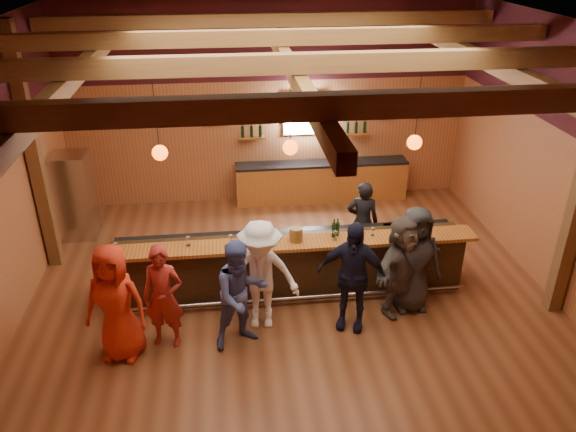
{
  "coord_description": "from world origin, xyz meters",
  "views": [
    {
      "loc": [
        -1.01,
        -8.22,
        5.7
      ],
      "look_at": [
        0.0,
        0.3,
        1.35
      ],
      "focal_mm": 35.0,
      "sensor_mm": 36.0,
      "label": 1
    }
  ],
  "objects_px": {
    "customer_navy": "(352,276)",
    "customer_denim": "(241,294)",
    "customer_dark": "(414,260)",
    "customer_redvest": "(163,297)",
    "customer_brown": "(402,265)",
    "bottle_a": "(334,230)",
    "back_bar_cabinet": "(322,181)",
    "customer_orange": "(116,303)",
    "customer_white": "(261,276)",
    "stainless_fridge": "(75,196)",
    "bar_counter": "(290,262)",
    "bartender": "(362,222)",
    "ice_bucket": "(296,234)"
  },
  "relations": [
    {
      "from": "stainless_fridge",
      "to": "bartender",
      "type": "xyz_separation_m",
      "value": [
        5.59,
        -1.66,
        -0.08
      ]
    },
    {
      "from": "customer_orange",
      "to": "customer_navy",
      "type": "distance_m",
      "value": 3.54
    },
    {
      "from": "customer_navy",
      "to": "customer_brown",
      "type": "relative_size",
      "value": 1.07
    },
    {
      "from": "customer_denim",
      "to": "customer_dark",
      "type": "height_order",
      "value": "customer_dark"
    },
    {
      "from": "back_bar_cabinet",
      "to": "customer_navy",
      "type": "bearing_deg",
      "value": -94.35
    },
    {
      "from": "customer_redvest",
      "to": "customer_navy",
      "type": "xyz_separation_m",
      "value": [
        2.88,
        0.1,
        0.09
      ]
    },
    {
      "from": "bar_counter",
      "to": "bottle_a",
      "type": "distance_m",
      "value": 1.04
    },
    {
      "from": "back_bar_cabinet",
      "to": "stainless_fridge",
      "type": "distance_m",
      "value": 5.43
    },
    {
      "from": "customer_dark",
      "to": "customer_denim",
      "type": "bearing_deg",
      "value": -170.05
    },
    {
      "from": "customer_denim",
      "to": "customer_white",
      "type": "distance_m",
      "value": 0.52
    },
    {
      "from": "stainless_fridge",
      "to": "customer_white",
      "type": "bearing_deg",
      "value": -44.45
    },
    {
      "from": "customer_navy",
      "to": "bottle_a",
      "type": "xyz_separation_m",
      "value": [
        -0.11,
        0.96,
        0.3
      ]
    },
    {
      "from": "back_bar_cabinet",
      "to": "customer_white",
      "type": "relative_size",
      "value": 2.15
    },
    {
      "from": "bartender",
      "to": "ice_bucket",
      "type": "height_order",
      "value": "bartender"
    },
    {
      "from": "customer_brown",
      "to": "ice_bucket",
      "type": "relative_size",
      "value": 7.27
    },
    {
      "from": "customer_brown",
      "to": "bartender",
      "type": "height_order",
      "value": "customer_brown"
    },
    {
      "from": "customer_dark",
      "to": "ice_bucket",
      "type": "distance_m",
      "value": 1.97
    },
    {
      "from": "stainless_fridge",
      "to": "customer_denim",
      "type": "height_order",
      "value": "stainless_fridge"
    },
    {
      "from": "back_bar_cabinet",
      "to": "customer_orange",
      "type": "distance_m",
      "value": 6.4
    },
    {
      "from": "bar_counter",
      "to": "customer_redvest",
      "type": "relative_size",
      "value": 3.72
    },
    {
      "from": "bar_counter",
      "to": "bottle_a",
      "type": "height_order",
      "value": "bottle_a"
    },
    {
      "from": "customer_redvest",
      "to": "customer_white",
      "type": "xyz_separation_m",
      "value": [
        1.47,
        0.28,
        0.09
      ]
    },
    {
      "from": "customer_orange",
      "to": "customer_denim",
      "type": "distance_m",
      "value": 1.8
    },
    {
      "from": "stainless_fridge",
      "to": "customer_navy",
      "type": "bearing_deg",
      "value": -36.48
    },
    {
      "from": "customer_navy",
      "to": "customer_dark",
      "type": "relative_size",
      "value": 1.01
    },
    {
      "from": "customer_dark",
      "to": "customer_brown",
      "type": "bearing_deg",
      "value": -165.09
    },
    {
      "from": "customer_white",
      "to": "customer_dark",
      "type": "distance_m",
      "value": 2.53
    },
    {
      "from": "customer_orange",
      "to": "customer_redvest",
      "type": "distance_m",
      "value": 0.68
    },
    {
      "from": "bar_counter",
      "to": "back_bar_cabinet",
      "type": "height_order",
      "value": "bar_counter"
    },
    {
      "from": "customer_orange",
      "to": "bottle_a",
      "type": "relative_size",
      "value": 5.56
    },
    {
      "from": "back_bar_cabinet",
      "to": "customer_white",
      "type": "bearing_deg",
      "value": -111.07
    },
    {
      "from": "customer_denim",
      "to": "customer_navy",
      "type": "relative_size",
      "value": 0.95
    },
    {
      "from": "bottle_a",
      "to": "stainless_fridge",
      "type": "bearing_deg",
      "value": 150.9
    },
    {
      "from": "customer_redvest",
      "to": "bartender",
      "type": "distance_m",
      "value": 4.1
    },
    {
      "from": "customer_white",
      "to": "bar_counter",
      "type": "bearing_deg",
      "value": 68.66
    },
    {
      "from": "customer_brown",
      "to": "bar_counter",
      "type": "bearing_deg",
      "value": 115.65
    },
    {
      "from": "stainless_fridge",
      "to": "customer_redvest",
      "type": "relative_size",
      "value": 1.06
    },
    {
      "from": "customer_white",
      "to": "customer_navy",
      "type": "height_order",
      "value": "customer_navy"
    },
    {
      "from": "customer_denim",
      "to": "customer_brown",
      "type": "relative_size",
      "value": 1.01
    },
    {
      "from": "customer_white",
      "to": "bartender",
      "type": "relative_size",
      "value": 1.14
    },
    {
      "from": "customer_dark",
      "to": "bottle_a",
      "type": "xyz_separation_m",
      "value": [
        -1.23,
        0.59,
        0.32
      ]
    },
    {
      "from": "back_bar_cabinet",
      "to": "customer_orange",
      "type": "relative_size",
      "value": 2.15
    },
    {
      "from": "customer_denim",
      "to": "customer_dark",
      "type": "bearing_deg",
      "value": -9.35
    },
    {
      "from": "customer_navy",
      "to": "customer_redvest",
      "type": "bearing_deg",
      "value": -157.07
    },
    {
      "from": "customer_brown",
      "to": "customer_dark",
      "type": "distance_m",
      "value": 0.24
    },
    {
      "from": "customer_denim",
      "to": "bartender",
      "type": "distance_m",
      "value": 3.25
    },
    {
      "from": "customer_navy",
      "to": "customer_denim",
      "type": "bearing_deg",
      "value": -151.82
    },
    {
      "from": "ice_bucket",
      "to": "back_bar_cabinet",
      "type": "bearing_deg",
      "value": 73.86
    },
    {
      "from": "stainless_fridge",
      "to": "customer_dark",
      "type": "xyz_separation_m",
      "value": [
        6.06,
        -3.28,
        0.02
      ]
    },
    {
      "from": "customer_dark",
      "to": "stainless_fridge",
      "type": "bearing_deg",
      "value": 149.83
    }
  ]
}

